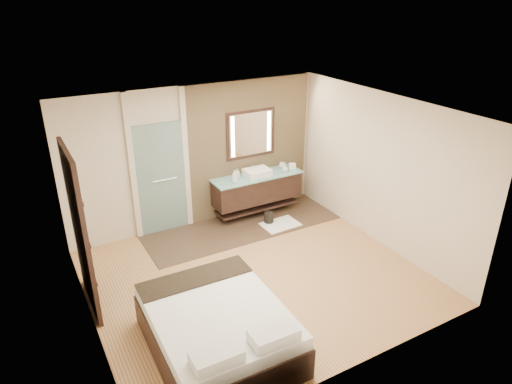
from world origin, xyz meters
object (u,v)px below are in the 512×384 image
mirror_unit (251,134)px  waste_bin (269,218)px  bed (218,329)px  vanity (257,188)px

mirror_unit → waste_bin: size_ratio=4.60×
bed → waste_bin: (2.31, 2.62, -0.20)m
mirror_unit → waste_bin: mirror_unit is taller
mirror_unit → bed: bearing=-124.8°
vanity → mirror_unit: bearing=90.0°
mirror_unit → waste_bin: (0.01, -0.69, -1.53)m
vanity → mirror_unit: 1.10m
vanity → bed: 3.85m
bed → waste_bin: size_ratio=8.84×
vanity → waste_bin: vanity is taller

